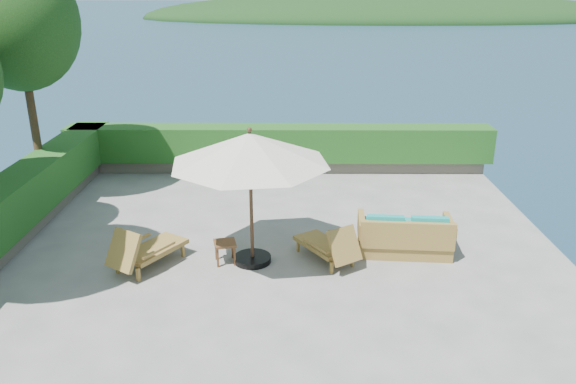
{
  "coord_description": "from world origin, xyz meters",
  "views": [
    {
      "loc": [
        0.37,
        -10.34,
        5.24
      ],
      "look_at": [
        0.3,
        0.8,
        1.1
      ],
      "focal_mm": 35.0,
      "sensor_mm": 36.0,
      "label": 1
    }
  ],
  "objects_px": {
    "lounge_right": "(329,245)",
    "wicker_loveseat": "(405,237)",
    "patio_umbrella": "(250,150)",
    "side_table": "(225,246)",
    "lounge_left": "(144,250)"
  },
  "relations": [
    {
      "from": "lounge_left",
      "to": "side_table",
      "type": "distance_m",
      "value": 1.56
    },
    {
      "from": "lounge_left",
      "to": "lounge_right",
      "type": "height_order",
      "value": "lounge_left"
    },
    {
      "from": "patio_umbrella",
      "to": "side_table",
      "type": "bearing_deg",
      "value": -175.63
    },
    {
      "from": "patio_umbrella",
      "to": "wicker_loveseat",
      "type": "bearing_deg",
      "value": 7.49
    },
    {
      "from": "side_table",
      "to": "wicker_loveseat",
      "type": "bearing_deg",
      "value": 7.03
    },
    {
      "from": "patio_umbrella",
      "to": "lounge_left",
      "type": "distance_m",
      "value": 2.86
    },
    {
      "from": "lounge_left",
      "to": "side_table",
      "type": "bearing_deg",
      "value": 40.73
    },
    {
      "from": "side_table",
      "to": "patio_umbrella",
      "type": "bearing_deg",
      "value": 4.37
    },
    {
      "from": "lounge_left",
      "to": "side_table",
      "type": "relative_size",
      "value": 3.42
    },
    {
      "from": "lounge_right",
      "to": "lounge_left",
      "type": "bearing_deg",
      "value": 150.48
    },
    {
      "from": "lounge_left",
      "to": "patio_umbrella",
      "type": "bearing_deg",
      "value": 39.75
    },
    {
      "from": "wicker_loveseat",
      "to": "lounge_left",
      "type": "bearing_deg",
      "value": -168.34
    },
    {
      "from": "lounge_right",
      "to": "wicker_loveseat",
      "type": "height_order",
      "value": "wicker_loveseat"
    },
    {
      "from": "lounge_left",
      "to": "wicker_loveseat",
      "type": "distance_m",
      "value": 5.23
    },
    {
      "from": "patio_umbrella",
      "to": "wicker_loveseat",
      "type": "height_order",
      "value": "patio_umbrella"
    }
  ]
}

